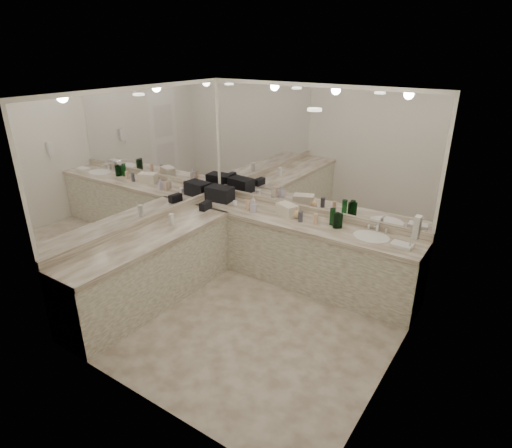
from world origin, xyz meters
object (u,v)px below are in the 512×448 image
Objects in this scene: hand_towel at (402,245)px; soap_bottle_b at (253,206)px; black_toiletry_bag at (220,193)px; cream_cosmetic_case at (287,210)px; soap_bottle_c at (297,212)px; sink at (371,237)px; wall_phone at (417,227)px; soap_bottle_a at (253,202)px.

soap_bottle_b is at bearing -179.28° from hand_towel.
black_toiletry_bag is 1.13m from cream_cosmetic_case.
soap_bottle_b is 1.12× the size of soap_bottle_c.
hand_towel reaches higher than sink.
cream_cosmetic_case is 0.47m from soap_bottle_b.
wall_phone is at bearing -10.11° from black_toiletry_bag.
wall_phone is 1.36× the size of soap_bottle_b.
sink is at bearing -0.59° from soap_bottle_a.
sink is at bearing -2.64° from soap_bottle_c.
soap_bottle_b is at bearing 169.72° from wall_phone.
soap_bottle_b reaches higher than hand_towel.
wall_phone is at bearing 3.71° from cream_cosmetic_case.
cream_cosmetic_case is 0.53m from soap_bottle_a.
sink is 2.37× the size of soap_bottle_a.
black_toiletry_bag is (-2.93, 0.52, -0.34)m from wall_phone.
black_toiletry_bag reaches higher than hand_towel.
soap_bottle_a is (-2.33, 0.52, -0.36)m from wall_phone.
soap_bottle_a reaches higher than hand_towel.
hand_towel is at bearing 117.13° from wall_phone.
black_toiletry_bag is 2.06× the size of soap_bottle_a.
soap_bottle_c reaches higher than hand_towel.
soap_bottle_c is at bearing 19.13° from cream_cosmetic_case.
black_toiletry_bag is (-2.33, 0.02, 0.11)m from sink.
soap_bottle_b is at bearing -176.84° from sink.
soap_bottle_b is (-2.03, -0.03, 0.07)m from hand_towel.
hand_towel is (1.58, -0.12, -0.06)m from cream_cosmetic_case.
cream_cosmetic_case is 1.58m from hand_towel.
black_toiletry_bag is 0.60m from soap_bottle_a.
sink is 0.91m from wall_phone.
wall_phone is 2.41m from soap_bottle_a.
soap_bottle_c is at bearing 175.44° from hand_towel.
sink is 1.05m from soap_bottle_c.
wall_phone is 1.78m from soap_bottle_c.
hand_towel is 1.44m from soap_bottle_c.
soap_bottle_a is (-1.73, 0.02, 0.10)m from sink.
wall_phone is 1.29× the size of soap_bottle_a.
soap_bottle_c is at bearing 177.36° from sink.
wall_phone reaches higher than cream_cosmetic_case.
hand_towel is 2.11m from soap_bottle_a.
sink is 1.86× the size of hand_towel.
cream_cosmetic_case reaches higher than sink.
hand_towel is 2.03m from soap_bottle_b.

